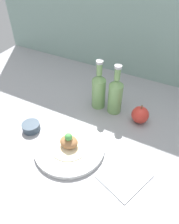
# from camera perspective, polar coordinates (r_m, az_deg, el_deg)

# --- Properties ---
(ground_plane) EXTENTS (1.80, 1.10, 0.04)m
(ground_plane) POSITION_cam_1_polar(r_m,az_deg,el_deg) (0.95, 1.20, -6.64)
(ground_plane) COLOR gray
(wall_backsplash) EXTENTS (1.80, 0.03, 0.80)m
(wall_backsplash) POSITION_cam_1_polar(r_m,az_deg,el_deg) (1.18, 14.63, 26.18)
(wall_backsplash) COLOR #84A399
(wall_backsplash) RESTS_ON ground_plane
(plate) EXTENTS (0.28, 0.28, 0.02)m
(plate) POSITION_cam_1_polar(r_m,az_deg,el_deg) (0.88, -5.27, -9.05)
(plate) COLOR white
(plate) RESTS_ON ground_plane
(plated_food) EXTENTS (0.15, 0.15, 0.07)m
(plated_food) POSITION_cam_1_polar(r_m,az_deg,el_deg) (0.86, -5.38, -7.95)
(plated_food) COLOR beige
(plated_food) RESTS_ON plate
(cider_bottle_left) EXTENTS (0.06, 0.06, 0.24)m
(cider_bottle_left) POSITION_cam_1_polar(r_m,az_deg,el_deg) (1.02, 2.42, 5.89)
(cider_bottle_left) COLOR #729E5B
(cider_bottle_left) RESTS_ON ground_plane
(cider_bottle_right) EXTENTS (0.06, 0.06, 0.24)m
(cider_bottle_right) POSITION_cam_1_polar(r_m,az_deg,el_deg) (0.99, 6.80, 4.54)
(cider_bottle_right) COLOR #729E5B
(cider_bottle_right) RESTS_ON ground_plane
(apple) EXTENTS (0.08, 0.08, 0.09)m
(apple) POSITION_cam_1_polar(r_m,az_deg,el_deg) (0.99, 13.09, -0.72)
(apple) COLOR red
(apple) RESTS_ON ground_plane
(napkin) EXTENTS (0.19, 0.20, 0.01)m
(napkin) POSITION_cam_1_polar(r_m,az_deg,el_deg) (0.82, 9.13, -16.18)
(napkin) COLOR #B7BCC6
(napkin) RESTS_ON ground_plane
(dipping_bowl) EXTENTS (0.08, 0.08, 0.03)m
(dipping_bowl) POSITION_cam_1_polar(r_m,az_deg,el_deg) (0.98, -15.00, -3.75)
(dipping_bowl) COLOR #384756
(dipping_bowl) RESTS_ON ground_plane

